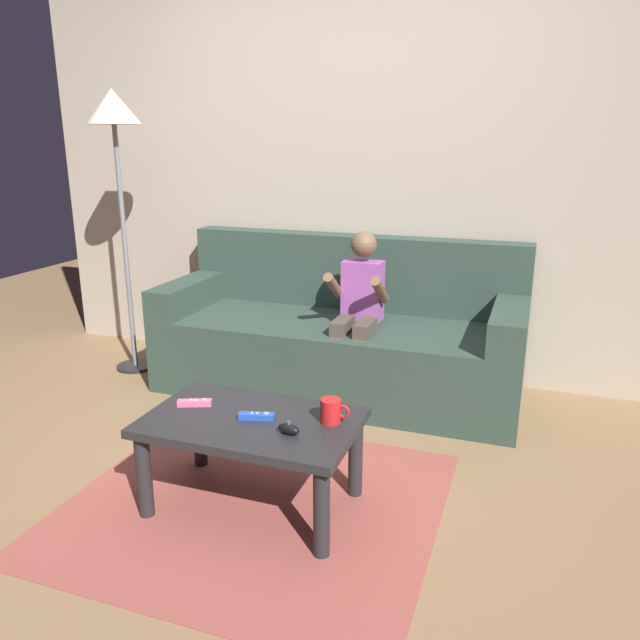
# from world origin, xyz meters

# --- Properties ---
(ground_plane) EXTENTS (8.64, 8.64, 0.00)m
(ground_plane) POSITION_xyz_m (0.00, 0.00, 0.00)
(ground_plane) COLOR olive
(wall_back) EXTENTS (4.32, 0.05, 2.50)m
(wall_back) POSITION_xyz_m (0.00, 1.67, 1.25)
(wall_back) COLOR #B2A38E
(wall_back) RESTS_ON ground
(couch) EXTENTS (2.09, 0.80, 0.88)m
(couch) POSITION_xyz_m (0.02, 1.28, 0.31)
(couch) COLOR #2D4238
(couch) RESTS_ON ground
(person_seated_on_couch) EXTENTS (0.31, 0.38, 0.96)m
(person_seated_on_couch) POSITION_xyz_m (0.18, 1.10, 0.56)
(person_seated_on_couch) COLOR #4C4238
(person_seated_on_couch) RESTS_ON ground
(coffee_table) EXTENTS (0.84, 0.52, 0.39)m
(coffee_table) POSITION_xyz_m (0.08, -0.03, 0.32)
(coffee_table) COLOR #232326
(coffee_table) RESTS_ON ground
(area_rug) EXTENTS (1.48, 1.35, 0.01)m
(area_rug) POSITION_xyz_m (0.08, -0.03, 0.00)
(area_rug) COLOR #9E4C42
(area_rug) RESTS_ON ground
(game_remote_pink_near_edge) EXTENTS (0.14, 0.09, 0.03)m
(game_remote_pink_near_edge) POSITION_xyz_m (-0.20, 0.00, 0.40)
(game_remote_pink_near_edge) COLOR pink
(game_remote_pink_near_edge) RESTS_ON coffee_table
(nunchuk_black) EXTENTS (0.10, 0.06, 0.05)m
(nunchuk_black) POSITION_xyz_m (0.27, -0.11, 0.41)
(nunchuk_black) COLOR black
(nunchuk_black) RESTS_ON coffee_table
(game_remote_blue_far_corner) EXTENTS (0.14, 0.07, 0.03)m
(game_remote_blue_far_corner) POSITION_xyz_m (0.10, -0.03, 0.40)
(game_remote_blue_far_corner) COLOR blue
(game_remote_blue_far_corner) RESTS_ON coffee_table
(coffee_mug) EXTENTS (0.12, 0.08, 0.09)m
(coffee_mug) POSITION_xyz_m (0.38, 0.04, 0.43)
(coffee_mug) COLOR red
(coffee_mug) RESTS_ON coffee_table
(floor_lamp) EXTENTS (0.32, 0.32, 1.73)m
(floor_lamp) POSITION_xyz_m (-1.34, 1.14, 1.49)
(floor_lamp) COLOR black
(floor_lamp) RESTS_ON ground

